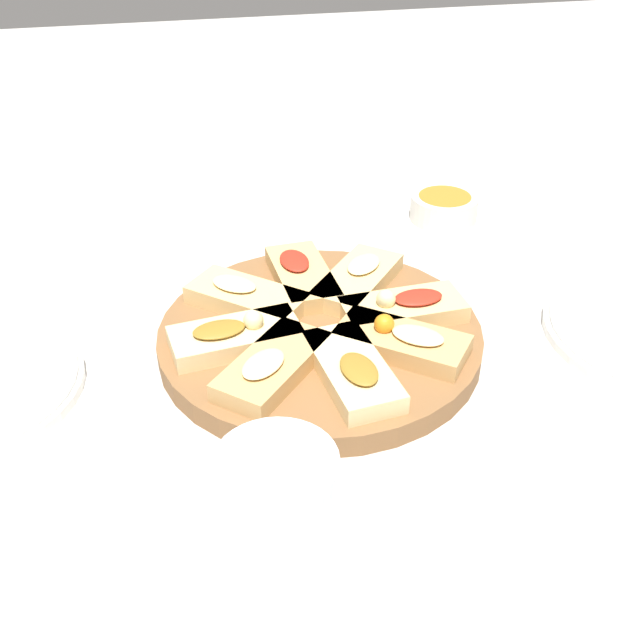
{
  "coord_description": "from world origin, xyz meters",
  "views": [
    {
      "loc": [
        0.13,
        0.59,
        0.44
      ],
      "look_at": [
        0.0,
        0.0,
        0.03
      ],
      "focal_mm": 42.0,
      "sensor_mm": 36.0,
      "label": 1
    }
  ],
  "objects_px": {
    "serving_board": "(320,337)",
    "water_glass": "(278,519)",
    "napkin_stack": "(48,266)",
    "dipping_bowl": "(444,207)"
  },
  "relations": [
    {
      "from": "serving_board",
      "to": "napkin_stack",
      "type": "height_order",
      "value": "serving_board"
    },
    {
      "from": "serving_board",
      "to": "napkin_stack",
      "type": "xyz_separation_m",
      "value": [
        0.28,
        -0.22,
        -0.01
      ]
    },
    {
      "from": "napkin_stack",
      "to": "dipping_bowl",
      "type": "relative_size",
      "value": 1.59
    },
    {
      "from": "napkin_stack",
      "to": "serving_board",
      "type": "bearing_deg",
      "value": 141.07
    },
    {
      "from": "serving_board",
      "to": "water_glass",
      "type": "height_order",
      "value": "water_glass"
    },
    {
      "from": "dipping_bowl",
      "to": "napkin_stack",
      "type": "bearing_deg",
      "value": 2.29
    },
    {
      "from": "serving_board",
      "to": "water_glass",
      "type": "xyz_separation_m",
      "value": [
        0.09,
        0.26,
        0.04
      ]
    },
    {
      "from": "water_glass",
      "to": "dipping_bowl",
      "type": "height_order",
      "value": "water_glass"
    },
    {
      "from": "water_glass",
      "to": "napkin_stack",
      "type": "relative_size",
      "value": 0.78
    },
    {
      "from": "water_glass",
      "to": "napkin_stack",
      "type": "height_order",
      "value": "water_glass"
    }
  ]
}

